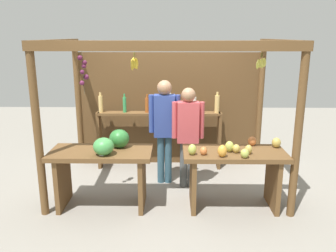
% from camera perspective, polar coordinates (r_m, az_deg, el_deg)
% --- Properties ---
extents(ground_plane, '(12.00, 12.00, 0.00)m').
position_cam_1_polar(ground_plane, '(5.55, 0.03, -9.50)').
color(ground_plane, gray).
rests_on(ground_plane, ground).
extents(market_stall, '(3.33, 2.02, 2.22)m').
position_cam_1_polar(market_stall, '(5.59, 0.07, 4.62)').
color(market_stall, brown).
rests_on(market_stall, ground).
extents(fruit_counter_left, '(1.35, 0.65, 1.05)m').
position_cam_1_polar(fruit_counter_left, '(4.73, -10.43, -5.61)').
color(fruit_counter_left, brown).
rests_on(fruit_counter_left, ground).
extents(fruit_counter_right, '(1.35, 0.65, 0.95)m').
position_cam_1_polar(fruit_counter_right, '(4.72, 10.76, -6.33)').
color(fruit_counter_right, brown).
rests_on(fruit_counter_right, ground).
extents(bottle_shelf_unit, '(2.14, 0.22, 1.35)m').
position_cam_1_polar(bottle_shelf_unit, '(5.97, -1.35, 0.42)').
color(bottle_shelf_unit, brown).
rests_on(bottle_shelf_unit, ground).
extents(vendor_man, '(0.48, 0.22, 1.63)m').
position_cam_1_polar(vendor_man, '(5.31, -0.57, 0.56)').
color(vendor_man, '#335769').
rests_on(vendor_man, ground).
extents(vendor_woman, '(0.48, 0.21, 1.54)m').
position_cam_1_polar(vendor_woman, '(5.18, 3.29, -0.54)').
color(vendor_woman, '#505454').
rests_on(vendor_woman, ground).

